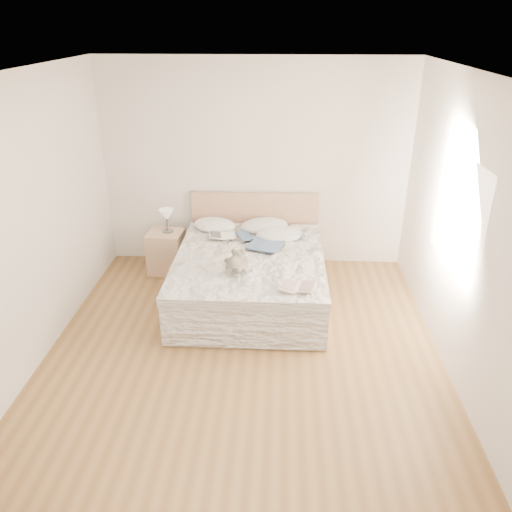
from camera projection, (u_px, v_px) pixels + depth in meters
name	position (u px, v px, depth m)	size (l,w,h in m)	color
floor	(243.00, 356.00, 5.06)	(4.00, 4.50, 0.00)	brown
ceiling	(239.00, 74.00, 3.89)	(4.00, 4.50, 0.00)	white
wall_back	(255.00, 166.00, 6.50)	(4.00, 0.02, 2.70)	silver
wall_front	(206.00, 411.00, 2.45)	(4.00, 0.02, 2.70)	silver
wall_left	(24.00, 229.00, 4.57)	(0.02, 4.50, 2.70)	silver
wall_right	(468.00, 238.00, 4.38)	(0.02, 4.50, 2.70)	silver
window	(458.00, 215.00, 4.61)	(0.02, 1.30, 1.10)	white
bed	(250.00, 274.00, 6.00)	(1.72, 2.14, 1.00)	tan
nightstand	(166.00, 252.00, 6.63)	(0.45, 0.40, 0.56)	tan
table_lamp	(167.00, 216.00, 6.44)	(0.22, 0.22, 0.31)	#524C47
pillow_left	(215.00, 225.00, 6.53)	(0.57, 0.40, 0.17)	white
pillow_middle	(264.00, 226.00, 6.51)	(0.62, 0.43, 0.19)	silver
pillow_right	(279.00, 234.00, 6.25)	(0.57, 0.40, 0.17)	white
blouse	(268.00, 242.00, 6.07)	(0.60, 0.64, 0.02)	#354D71
photo_book	(222.00, 236.00, 6.23)	(0.34, 0.24, 0.03)	white
childrens_book	(298.00, 286.00, 5.06)	(0.37, 0.25, 0.02)	#F6E7C9
teddy_bear	(234.00, 268.00, 5.38)	(0.23, 0.32, 0.17)	#665E50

